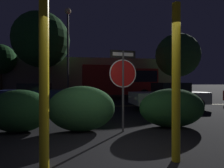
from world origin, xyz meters
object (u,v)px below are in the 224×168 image
(hedge_bush_2, at_px, (82,109))
(yellow_pole_left, at_px, (44,62))
(passing_car_2, at_px, (168,96))
(delivery_truck, at_px, (121,80))
(passing_car_1, at_px, (37,94))
(street_lamp, at_px, (68,36))
(tree_1, at_px, (177,55))
(hedge_bush_3, at_px, (172,108))
(tree_0, at_px, (1,59))
(tree_2, at_px, (42,40))
(hedge_bush_1, at_px, (20,111))
(stop_sign, at_px, (123,75))
(yellow_pole_right, at_px, (176,82))

(hedge_bush_2, bearing_deg, yellow_pole_left, -103.58)
(hedge_bush_2, height_order, passing_car_2, passing_car_2)
(passing_car_2, xyz_separation_m, delivery_truck, (-1.37, 6.89, 0.94))
(passing_car_1, bearing_deg, street_lamp, 149.25)
(passing_car_1, relative_size, street_lamp, 0.61)
(tree_1, bearing_deg, hedge_bush_3, -118.82)
(hedge_bush_3, relative_size, street_lamp, 0.27)
(yellow_pole_left, bearing_deg, delivery_truck, 74.09)
(tree_0, relative_size, tree_2, 0.66)
(street_lamp, distance_m, tree_2, 3.84)
(hedge_bush_1, height_order, passing_car_2, passing_car_2)
(passing_car_2, relative_size, tree_1, 0.65)
(hedge_bush_2, height_order, delivery_truck, delivery_truck)
(stop_sign, xyz_separation_m, tree_0, (-10.35, 15.13, 2.28))
(hedge_bush_3, bearing_deg, yellow_pole_left, -146.04)
(yellow_pole_right, distance_m, tree_2, 16.74)
(hedge_bush_1, bearing_deg, hedge_bush_3, -0.49)
(yellow_pole_left, bearing_deg, hedge_bush_1, 118.02)
(hedge_bush_1, height_order, tree_0, tree_0)
(passing_car_1, height_order, tree_0, tree_0)
(hedge_bush_1, relative_size, hedge_bush_3, 0.81)
(delivery_truck, bearing_deg, street_lamp, -86.99)
(yellow_pole_left, bearing_deg, street_lamp, 94.81)
(stop_sign, xyz_separation_m, hedge_bush_2, (-1.19, 0.23, -1.00))
(passing_car_1, distance_m, tree_0, 10.45)
(passing_car_2, relative_size, delivery_truck, 0.61)
(passing_car_2, bearing_deg, tree_1, -33.87)
(hedge_bush_2, height_order, hedge_bush_3, hedge_bush_2)
(tree_2, bearing_deg, delivery_truck, -15.32)
(hedge_bush_3, distance_m, tree_0, 19.35)
(hedge_bush_2, xyz_separation_m, passing_car_2, (4.51, 3.81, 0.05))
(hedge_bush_3, bearing_deg, stop_sign, -168.87)
(yellow_pole_right, height_order, tree_0, tree_0)
(street_lamp, bearing_deg, hedge_bush_1, -91.12)
(yellow_pole_left, height_order, hedge_bush_1, yellow_pole_left)
(hedge_bush_1, relative_size, tree_2, 0.21)
(hedge_bush_3, bearing_deg, delivery_truck, 88.48)
(street_lamp, bearing_deg, tree_0, 148.09)
(hedge_bush_2, xyz_separation_m, delivery_truck, (3.14, 10.70, 0.99))
(delivery_truck, distance_m, street_lamp, 6.08)
(yellow_pole_right, distance_m, hedge_bush_1, 4.33)
(passing_car_1, distance_m, passing_car_2, 8.32)
(passing_car_1, relative_size, tree_1, 0.75)
(tree_0, distance_m, tree_2, 5.49)
(street_lamp, bearing_deg, yellow_pole_left, -85.19)
(delivery_truck, relative_size, tree_0, 1.24)
(hedge_bush_1, height_order, tree_2, tree_2)
(tree_2, bearing_deg, hedge_bush_2, -70.99)
(yellow_pole_right, relative_size, passing_car_1, 0.59)
(yellow_pole_right, height_order, hedge_bush_1, yellow_pole_right)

